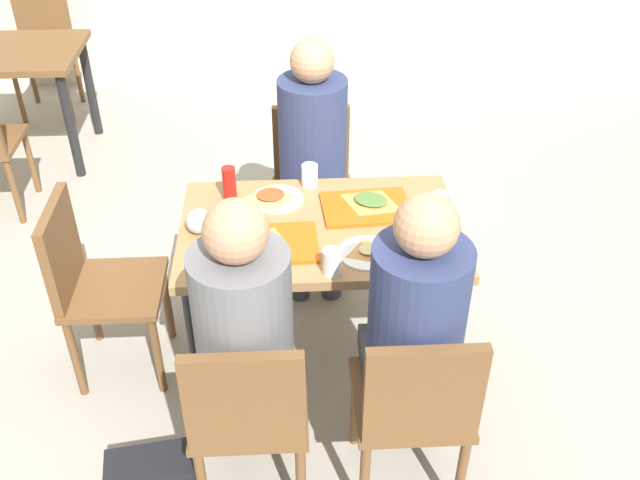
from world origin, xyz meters
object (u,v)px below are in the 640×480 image
(chair_far_side, at_px, (312,179))
(pizza_slice_c, at_px, (271,196))
(chair_near_right, at_px, (415,405))
(paper_plate_near_edge, at_px, (367,253))
(pizza_slice_b, at_px, (371,201))
(foil_bundle, at_px, (199,221))
(tray_red_far, at_px, (366,207))
(paper_plate_center, at_px, (278,199))
(person_far_side, at_px, (313,149))
(plastic_cup_b, at_px, (332,262))
(chair_near_left, at_px, (248,412))
(person_in_red, at_px, (245,328))
(main_table, at_px, (320,246))
(soda_can, at_px, (439,207))
(pizza_slice_d, at_px, (373,249))
(pizza_slice_a, at_px, (263,239))
(person_in_brown_jacket, at_px, (414,322))
(plastic_cup_a, at_px, (310,175))
(background_chair_far, at_px, (44,43))
(condiment_bottle, at_px, (229,185))
(background_table, at_px, (9,69))
(chair_left_end, at_px, (92,278))
(tray_red_near, at_px, (271,244))

(chair_far_side, distance_m, pizza_slice_c, 0.63)
(chair_near_right, height_order, paper_plate_near_edge, chair_near_right)
(pizza_slice_b, height_order, foil_bundle, foil_bundle)
(tray_red_far, relative_size, paper_plate_center, 1.64)
(person_far_side, relative_size, plastic_cup_b, 12.57)
(chair_near_left, relative_size, person_in_red, 0.67)
(main_table, height_order, chair_near_left, chair_near_left)
(person_in_red, bearing_deg, soda_can, 39.45)
(paper_plate_near_edge, distance_m, pizza_slice_d, 0.03)
(pizza_slice_a, bearing_deg, person_in_brown_jacket, -44.12)
(chair_near_right, relative_size, plastic_cup_b, 8.47)
(pizza_slice_b, bearing_deg, chair_near_right, -85.93)
(pizza_slice_d, xyz_separation_m, plastic_cup_a, (-0.22, 0.50, 0.03))
(chair_near_left, relative_size, soda_can, 6.94)
(tray_red_far, bearing_deg, background_chair_far, 127.76)
(paper_plate_near_edge, height_order, condiment_bottle, condiment_bottle)
(person_in_red, height_order, paper_plate_center, person_in_red)
(tray_red_far, xyz_separation_m, pizza_slice_a, (-0.42, -0.22, 0.02))
(paper_plate_center, height_order, pizza_slice_a, pizza_slice_a)
(person_in_red, xyz_separation_m, pizza_slice_d, (0.47, 0.41, 0.00))
(paper_plate_center, distance_m, pizza_slice_a, 0.32)
(person_in_red, distance_m, tray_red_far, 0.86)
(paper_plate_near_edge, xyz_separation_m, pizza_slice_d, (0.02, 0.00, 0.01))
(paper_plate_near_edge, xyz_separation_m, soda_can, (0.31, 0.22, 0.06))
(chair_far_side, relative_size, pizza_slice_b, 3.33)
(paper_plate_center, distance_m, background_table, 2.45)
(chair_far_side, height_order, background_chair_far, same)
(pizza_slice_d, bearing_deg, person_in_brown_jacket, -77.61)
(chair_left_end, relative_size, pizza_slice_b, 3.33)
(chair_near_left, bearing_deg, pizza_slice_d, 49.50)
(condiment_bottle, bearing_deg, pizza_slice_d, -35.31)
(plastic_cup_b, bearing_deg, plastic_cup_a, 95.21)
(person_far_side, relative_size, soda_can, 10.30)
(paper_plate_near_edge, bearing_deg, pizza_slice_c, 132.17)
(condiment_bottle, bearing_deg, person_far_side, 48.10)
(chair_near_left, relative_size, person_far_side, 0.67)
(person_far_side, bearing_deg, chair_near_right, -78.27)
(plastic_cup_a, bearing_deg, person_far_side, 84.62)
(chair_near_left, height_order, paper_plate_center, chair_near_left)
(tray_red_near, distance_m, paper_plate_near_edge, 0.37)
(chair_far_side, bearing_deg, tray_red_far, -72.86)
(pizza_slice_c, bearing_deg, plastic_cup_a, 31.28)
(chair_near_right, bearing_deg, pizza_slice_c, 116.70)
(chair_far_side, height_order, tray_red_near, chair_far_side)
(main_table, height_order, background_table, same)
(pizza_slice_d, relative_size, background_chair_far, 0.23)
(paper_plate_center, bearing_deg, person_far_side, 67.50)
(soda_can, height_order, background_chair_far, same)
(pizza_slice_b, bearing_deg, condiment_bottle, 173.34)
(chair_near_left, bearing_deg, foil_bundle, 105.11)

